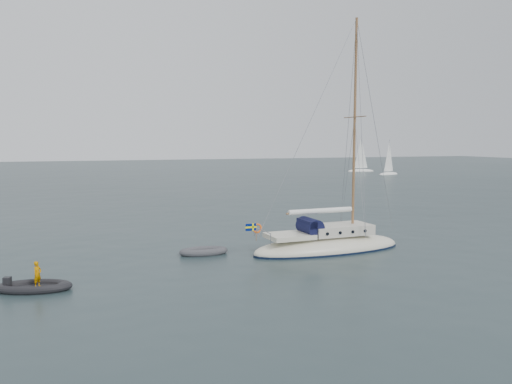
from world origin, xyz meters
name	(u,v)px	position (x,y,z in m)	size (l,w,h in m)	color
ground	(271,245)	(0.00, 0.00, 0.00)	(300.00, 300.00, 0.00)	black
sailboat	(328,233)	(2.73, -2.97, 1.14)	(10.62, 3.18, 15.13)	beige
dinghy	(204,251)	(-4.91, -1.34, 0.19)	(3.00, 1.36, 0.43)	#4E4E53
rib	(34,286)	(-14.08, -5.94, 0.22)	(3.47, 1.58, 1.39)	black
distant_yacht_b	(389,159)	(47.33, 56.10, 3.22)	(5.68, 3.03, 7.53)	white
distant_yacht_c	(361,156)	(47.31, 66.80, 3.57)	(6.30, 3.36, 8.35)	white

